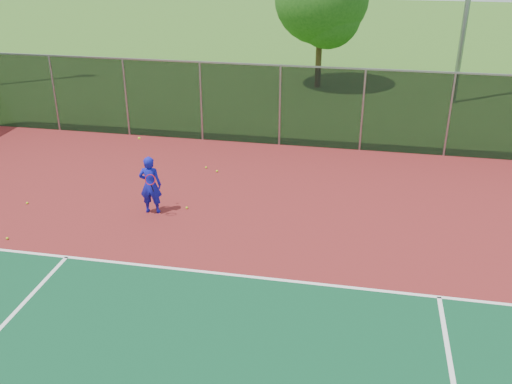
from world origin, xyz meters
The scene contains 10 objects.
ground centered at (0.00, 0.00, 0.00)m, with size 120.00×120.00×0.00m, color #305F1B.
court_apron centered at (0.00, 2.00, 0.01)m, with size 30.00×20.00×0.02m, color maroon.
fence_back centered at (0.00, 12.00, 1.56)m, with size 30.00×0.06×3.03m.
tennis_player centered at (-5.75, 5.77, 0.88)m, with size 0.67×0.65×2.25m.
practice_ball_0 centered at (-4.65, 8.98, 0.06)m, with size 0.07×0.07×0.07m, color #BFDF19.
practice_ball_3 centered at (-5.10, 9.22, 0.06)m, with size 0.07×0.07×0.07m, color #BFDF19.
practice_ball_5 centered at (-4.84, 6.15, 0.06)m, with size 0.07×0.07×0.07m, color #BFDF19.
practice_ball_6 centered at (-8.97, 3.53, 0.06)m, with size 0.07×0.07×0.07m, color #BFDF19.
practice_ball_7 centered at (-9.61, 5.56, 0.06)m, with size 0.07×0.07×0.07m, color #BFDF19.
tree_back_left centered at (-2.28, 20.76, 4.23)m, with size 4.59×4.59×6.74m.
Camera 1 is at (-0.04, -8.10, 7.57)m, focal length 40.00 mm.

